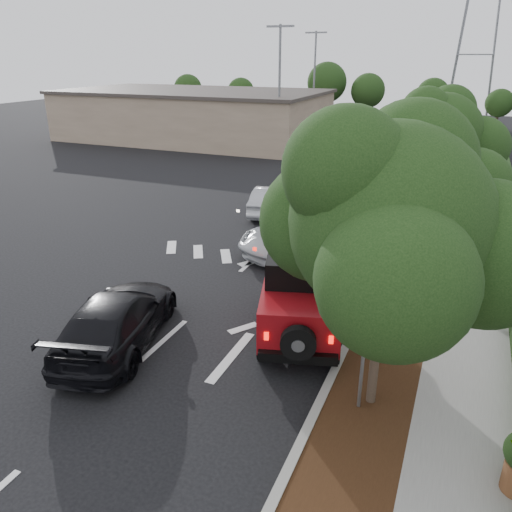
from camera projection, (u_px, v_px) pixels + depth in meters
The scene contains 18 objects.
ground at pixel (164, 340), 13.34m from camera, with size 120.00×120.00×0.00m, color black.
curb at pixel (403, 226), 21.88m from camera, with size 0.20×70.00×0.15m, color #9E9B93.
planting_strip at pixel (426, 230), 21.53m from camera, with size 1.80×70.00×0.12m, color black.
sidewalk at pixel (474, 235), 20.84m from camera, with size 2.00×70.00×0.12m, color gray.
hedge at pixel (512, 232), 20.21m from camera, with size 0.80×70.00×0.80m, color black.
commercial_building at pixel (194, 116), 43.95m from camera, with size 22.00×12.00×4.00m, color gray.
transmission_tower at pixel (464, 127), 52.10m from camera, with size 7.00×4.00×28.00m, color slate, non-canonical shape.
street_tree_near at pixel (370, 405), 10.89m from camera, with size 3.80×3.80×5.92m, color black, non-canonical shape.
street_tree_mid at pixel (410, 280), 16.86m from camera, with size 3.20×3.20×5.32m, color black, non-canonical shape.
street_tree_far at pixel (428, 224), 22.40m from camera, with size 3.40×3.40×5.62m, color black, non-canonical shape.
light_pole_a at pixel (278, 154), 37.86m from camera, with size 2.00×0.22×9.00m, color slate, non-canonical shape.
light_pole_b at pixel (312, 132), 48.45m from camera, with size 2.00×0.22×9.00m, color slate, non-canonical shape.
red_jeep at pixel (301, 291), 13.52m from camera, with size 3.05×4.65×2.28m.
silver_suv_ahead at pixel (300, 232), 19.19m from camera, with size 2.43×5.28×1.47m, color #B3B6BB.
black_suv_oncoming at pixel (117, 319), 12.95m from camera, with size 2.01×4.95×1.44m, color black.
silver_sedan_oncoming at pixel (271, 200), 23.69m from camera, with size 1.38×3.97×1.31m, color #ABADB3.
parked_suv at pixel (232, 140), 39.77m from camera, with size 1.71×4.25×1.45m, color #ACAEB4.
speed_hump_sign at pixel (364, 344), 10.07m from camera, with size 1.13×0.13×2.42m.
Camera 1 is at (6.76, -9.63, 7.13)m, focal length 35.00 mm.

